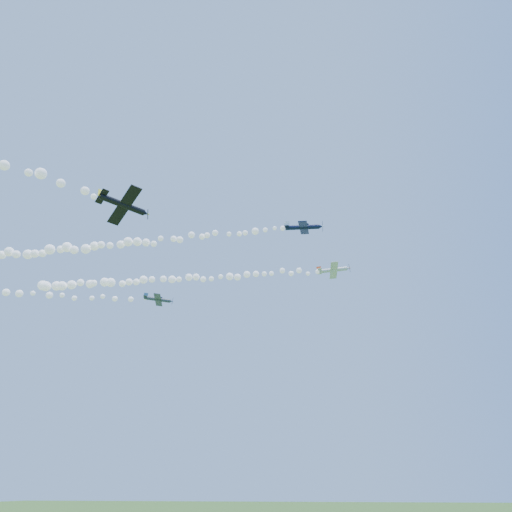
% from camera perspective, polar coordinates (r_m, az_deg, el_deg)
% --- Properties ---
extents(plane_white, '(8.09, 8.41, 2.14)m').
position_cam_1_polar(plane_white, '(103.28, 10.30, -1.83)').
color(plane_white, silver).
extents(smoke_trail_white, '(72.53, 6.86, 3.30)m').
position_cam_1_polar(smoke_trail_white, '(107.10, -10.79, -2.99)').
color(smoke_trail_white, white).
extents(plane_navy, '(7.66, 7.74, 2.68)m').
position_cam_1_polar(plane_navy, '(82.48, 6.36, 3.84)').
color(plane_navy, '#0C1335').
extents(smoke_trail_navy, '(70.74, 2.79, 2.98)m').
position_cam_1_polar(smoke_trail_navy, '(91.52, -17.84, 1.51)').
color(smoke_trail_navy, white).
extents(plane_grey, '(6.97, 7.41, 2.77)m').
position_cam_1_polar(plane_grey, '(101.61, -12.92, -5.67)').
color(plane_grey, '#323D4A').
extents(plane_black, '(6.89, 6.77, 2.45)m').
position_cam_1_polar(plane_black, '(62.99, -17.19, 6.50)').
color(plane_black, black).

